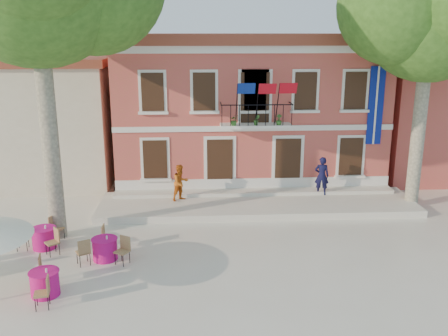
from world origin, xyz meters
TOP-DOWN VIEW (x-y plane):
  - ground at (0.00, 0.00)m, footprint 90.00×90.00m
  - main_building at (2.00, 9.99)m, footprint 13.50×9.59m
  - neighbor_west at (-9.50, 11.00)m, footprint 9.40×9.40m
  - terrace at (2.00, 4.40)m, footprint 14.00×3.40m
  - plane_tree_east at (8.93, 4.20)m, footprint 5.73×5.73m
  - pedestrian_navy at (5.05, 5.19)m, footprint 0.73×0.56m
  - pedestrian_orange at (-1.41, 4.76)m, footprint 1.01×0.97m
  - cafe_table_0 at (-3.89, -0.51)m, footprint 1.87×1.64m
  - cafe_table_1 at (-5.26, -2.85)m, footprint 0.90×1.96m
  - cafe_table_3 at (-6.26, 0.57)m, footprint 1.73×1.86m

SIDE VIEW (x-z plane):
  - ground at x=0.00m, z-range 0.00..0.00m
  - terrace at x=2.00m, z-range 0.00..0.30m
  - cafe_table_1 at x=-5.26m, z-range -0.05..0.90m
  - cafe_table_0 at x=-3.89m, z-range -0.05..0.90m
  - cafe_table_3 at x=-6.26m, z-range -0.05..0.90m
  - pedestrian_orange at x=-1.41m, z-range 0.30..1.94m
  - pedestrian_navy at x=5.05m, z-range 0.30..2.10m
  - neighbor_west at x=-9.50m, z-range 0.02..6.42m
  - main_building at x=2.00m, z-range 0.03..7.53m
  - plane_tree_east at x=8.93m, z-range 2.70..13.95m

